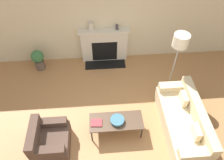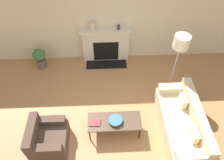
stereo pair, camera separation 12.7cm
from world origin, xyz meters
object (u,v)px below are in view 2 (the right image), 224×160
Objects in this scene: fireplace at (106,46)px; bowl at (115,120)px; mantel_vase_left at (93,26)px; potted_plant at (40,57)px; armchair_near at (47,139)px; couch at (182,123)px; floor_lamp at (180,46)px; coffee_table at (114,122)px; book at (95,122)px; mantel_vase_center_left at (118,27)px.

bowl is (0.15, -2.65, -0.04)m from fireplace.
potted_plant is (-1.64, -0.28, -0.87)m from mantel_vase_left.
armchair_near is at bearing -76.89° from potted_plant.
mantel_vase_left reaches higher than couch.
coffee_table is at bearing -141.54° from floor_lamp.
floor_lamp is at bearing 36.61° from book.
fireplace reaches higher than coffee_table.
fireplace is 2.67m from book.
floor_lamp is (2.05, 1.29, 1.09)m from book.
fireplace is at bearing 93.27° from bowl.
armchair_near is 2.67× the size of bowl.
couch reaches higher than book.
book is at bearing -89.11° from mantel_vase_left.
mantel_vase_center_left is (-1.34, 2.69, 0.87)m from couch.
couch is (1.72, -2.68, -0.23)m from fireplace.
mantel_vase_center_left is at bearing 85.15° from bowl.
fireplace is 0.76× the size of couch.
coffee_table is 2.77m from mantel_vase_center_left.
couch is 1.09× the size of floor_lamp.
mantel_vase_center_left is at bearing 134.54° from floor_lamp.
mantel_vase_center_left reaches higher than potted_plant.
coffee_table is (-1.59, 0.05, 0.10)m from couch.
floor_lamp is 4.07m from potted_plant.
mantel_vase_left is (-2.09, 1.37, -0.32)m from floor_lamp.
bowl is 2.29m from floor_lamp.
floor_lamp reaches higher than mantel_vase_center_left.
book is (-0.47, -0.01, -0.04)m from bowl.
mantel_vase_left is (-0.51, 2.66, 0.74)m from bowl.
armchair_near is 2.74m from potted_plant.
armchair_near is at bearing -168.85° from coffee_table.
book is 0.40× the size of potted_plant.
fireplace is at bearing 92.83° from coffee_table.
coffee_table is 2.81m from mantel_vase_left.
couch is at bearing -57.33° from fireplace.
coffee_table is 0.45m from book.
armchair_near is 1.11m from book.
fireplace is 4.72× the size of bowl.
potted_plant is at bearing -173.32° from mantel_vase_center_left.
couch is 1.58m from bowl.
mantel_vase_center_left is (0.38, 0.01, 0.64)m from fireplace.
book is 2.85m from mantel_vase_center_left.
armchair_near is (-1.39, -2.93, -0.25)m from fireplace.
bowl is at bearing -39.21° from coffee_table.
armchair_near is 3.54m from mantel_vase_center_left.
book is at bearing -104.67° from mantel_vase_center_left.
book is at bearing -54.81° from potted_plant.
book is at bearing -147.74° from floor_lamp.
couch is 1.61× the size of coffee_table.
floor_lamp is 7.41× the size of mantel_vase_left.
couch is 1.59m from coffee_table.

